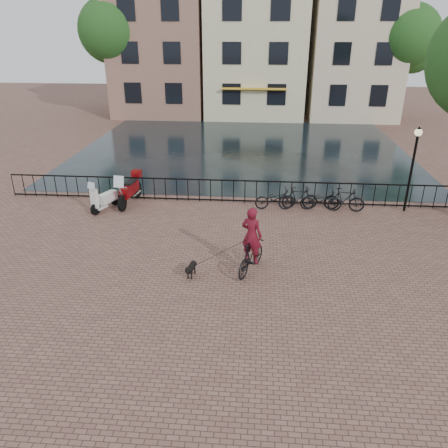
# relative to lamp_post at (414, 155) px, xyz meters

# --- Properties ---
(ground) EXTENTS (100.00, 100.00, 0.00)m
(ground) POSITION_rel_lamp_post_xyz_m (-7.20, -7.60, -2.38)
(ground) COLOR brown
(ground) RESTS_ON ground
(canal_water) EXTENTS (20.00, 20.00, 0.00)m
(canal_water) POSITION_rel_lamp_post_xyz_m (-7.20, 9.70, -2.38)
(canal_water) COLOR black
(canal_water) RESTS_ON ground
(railing) EXTENTS (20.00, 0.05, 1.02)m
(railing) POSITION_rel_lamp_post_xyz_m (-7.20, 0.40, -1.87)
(railing) COLOR black
(railing) RESTS_ON ground
(canal_house_left) EXTENTS (7.50, 9.00, 12.80)m
(canal_house_left) POSITION_rel_lamp_post_xyz_m (-14.70, 22.40, 4.02)
(canal_house_left) COLOR #885E4F
(canal_house_left) RESTS_ON ground
(canal_house_mid) EXTENTS (8.00, 9.50, 11.80)m
(canal_house_mid) POSITION_rel_lamp_post_xyz_m (-6.70, 22.40, 3.52)
(canal_house_mid) COLOR beige
(canal_house_mid) RESTS_ON ground
(canal_house_right) EXTENTS (7.00, 9.00, 13.30)m
(canal_house_right) POSITION_rel_lamp_post_xyz_m (1.30, 22.40, 4.27)
(canal_house_right) COLOR #C8B094
(canal_house_right) RESTS_ON ground
(tree_far_left) EXTENTS (5.04, 5.04, 9.27)m
(tree_far_left) POSITION_rel_lamp_post_xyz_m (-18.20, 19.40, 4.35)
(tree_far_left) COLOR black
(tree_far_left) RESTS_ON ground
(tree_far_right) EXTENTS (4.76, 4.76, 8.76)m
(tree_far_right) POSITION_rel_lamp_post_xyz_m (4.80, 19.40, 3.97)
(tree_far_right) COLOR black
(tree_far_right) RESTS_ON ground
(lamp_post) EXTENTS (0.30, 0.30, 3.45)m
(lamp_post) POSITION_rel_lamp_post_xyz_m (0.00, 0.00, 0.00)
(lamp_post) COLOR black
(lamp_post) RESTS_ON ground
(cyclist) EXTENTS (1.21, 1.91, 2.53)m
(cyclist) POSITION_rel_lamp_post_xyz_m (-6.28, -5.49, -1.42)
(cyclist) COLOR black
(cyclist) RESTS_ON ground
(dog) EXTENTS (0.36, 0.77, 0.50)m
(dog) POSITION_rel_lamp_post_xyz_m (-8.10, -5.94, -2.13)
(dog) COLOR black
(dog) RESTS_ON ground
(motorcycle) EXTENTS (0.78, 2.29, 1.60)m
(motorcycle) POSITION_rel_lamp_post_xyz_m (-11.65, -0.14, -1.58)
(motorcycle) COLOR maroon
(motorcycle) RESTS_ON ground
(scooter) EXTENTS (1.01, 1.60, 1.44)m
(scooter) POSITION_rel_lamp_post_xyz_m (-12.49, -0.90, -1.66)
(scooter) COLOR white
(scooter) RESTS_ON ground
(parked_bike_0) EXTENTS (1.79, 0.88, 0.90)m
(parked_bike_0) POSITION_rel_lamp_post_xyz_m (-5.40, -0.20, -1.93)
(parked_bike_0) COLOR black
(parked_bike_0) RESTS_ON ground
(parked_bike_1) EXTENTS (1.71, 0.70, 1.00)m
(parked_bike_1) POSITION_rel_lamp_post_xyz_m (-4.45, -0.20, -1.88)
(parked_bike_1) COLOR black
(parked_bike_1) RESTS_ON ground
(parked_bike_2) EXTENTS (1.73, 0.63, 0.90)m
(parked_bike_2) POSITION_rel_lamp_post_xyz_m (-3.50, -0.20, -1.93)
(parked_bike_2) COLOR black
(parked_bike_2) RESTS_ON ground
(parked_bike_3) EXTENTS (1.72, 0.73, 1.00)m
(parked_bike_3) POSITION_rel_lamp_post_xyz_m (-2.55, -0.20, -1.88)
(parked_bike_3) COLOR black
(parked_bike_3) RESTS_ON ground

